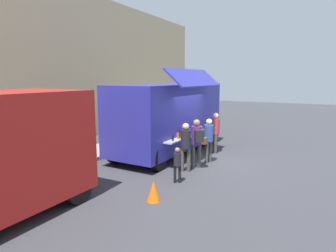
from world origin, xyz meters
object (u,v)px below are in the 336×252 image
(food_truck_main, at_px, (169,116))
(child_near_queue, at_px, (177,162))
(customer_rear_waiting, at_px, (186,143))
(customer_extra_browsing, at_px, (215,129))
(customer_mid_with_backpack, at_px, (197,139))
(trash_bin, at_px, (169,124))
(traffic_cone_orange, at_px, (154,191))
(customer_front_ordering, at_px, (209,137))

(food_truck_main, height_order, child_near_queue, food_truck_main)
(child_near_queue, bearing_deg, customer_rear_waiting, -19.44)
(customer_extra_browsing, height_order, child_near_queue, customer_extra_browsing)
(food_truck_main, xyz_separation_m, customer_mid_with_backpack, (-1.56, -1.93, -0.52))
(trash_bin, bearing_deg, food_truck_main, -152.07)
(traffic_cone_orange, relative_size, customer_rear_waiting, 0.33)
(food_truck_main, bearing_deg, customer_mid_with_backpack, -126.85)
(traffic_cone_orange, xyz_separation_m, customer_mid_with_backpack, (3.17, 0.13, 0.80))
(traffic_cone_orange, distance_m, trash_bin, 10.11)
(traffic_cone_orange, bearing_deg, child_near_queue, 2.70)
(customer_extra_browsing, bearing_deg, traffic_cone_orange, 62.37)
(customer_extra_browsing, bearing_deg, customer_rear_waiting, 58.65)
(traffic_cone_orange, bearing_deg, customer_mid_with_backpack, 2.28)
(trash_bin, xyz_separation_m, customer_front_ordering, (-5.04, -4.35, 0.52))
(customer_rear_waiting, height_order, customer_extra_browsing, customer_extra_browsing)
(traffic_cone_orange, bearing_deg, customer_extra_browsing, 2.90)
(traffic_cone_orange, xyz_separation_m, customer_front_ordering, (4.07, 0.02, 0.72))
(traffic_cone_orange, distance_m, customer_rear_waiting, 2.79)
(food_truck_main, height_order, customer_mid_with_backpack, food_truck_main)
(food_truck_main, xyz_separation_m, customer_rear_waiting, (-2.06, -1.73, -0.59))
(customer_front_ordering, bearing_deg, food_truck_main, -1.63)
(traffic_cone_orange, distance_m, customer_mid_with_backpack, 3.27)
(customer_rear_waiting, xyz_separation_m, child_near_queue, (-1.14, -0.25, -0.34))
(child_near_queue, bearing_deg, customer_front_ordering, -33.22)
(trash_bin, distance_m, customer_extra_browsing, 5.40)
(customer_mid_with_backpack, height_order, customer_rear_waiting, customer_mid_with_backpack)
(food_truck_main, relative_size, customer_mid_with_backpack, 3.54)
(customer_front_ordering, bearing_deg, customer_extra_browsing, -63.93)
(trash_bin, xyz_separation_m, child_near_queue, (-7.58, -4.30, 0.19))
(customer_front_ordering, bearing_deg, customer_mid_with_backpack, 99.57)
(customer_mid_with_backpack, relative_size, child_near_queue, 1.58)
(customer_rear_waiting, bearing_deg, child_near_queue, 164.13)
(child_near_queue, bearing_deg, trash_bin, -2.46)
(food_truck_main, height_order, traffic_cone_orange, food_truck_main)
(customer_front_ordering, bearing_deg, trash_bin, -32.82)
(customer_front_ordering, distance_m, customer_extra_browsing, 1.57)
(traffic_cone_orange, relative_size, child_near_queue, 0.50)
(customer_front_ordering, bearing_deg, child_near_queue, 105.17)
(food_truck_main, relative_size, trash_bin, 6.55)
(customer_front_ordering, relative_size, customer_mid_with_backpack, 0.96)
(traffic_cone_orange, distance_m, customer_front_ordering, 4.13)
(food_truck_main, bearing_deg, trash_bin, 30.08)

